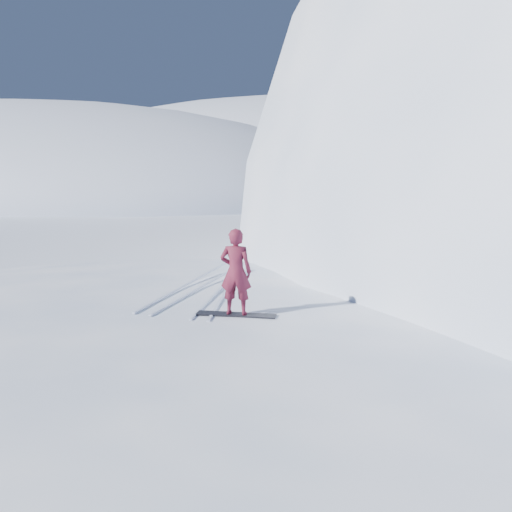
{
  "coord_description": "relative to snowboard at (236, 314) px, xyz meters",
  "views": [
    {
      "loc": [
        5.94,
        -7.36,
        5.71
      ],
      "look_at": [
        0.74,
        3.95,
        3.5
      ],
      "focal_mm": 40.0,
      "sensor_mm": 36.0,
      "label": 1
    }
  ],
  "objects": [
    {
      "name": "far_ridge_a",
      "position": [
        -70.74,
        57.05,
        -2.41
      ],
      "size": [
        120.0,
        70.0,
        28.0
      ],
      "primitive_type": "ellipsoid",
      "color": "white",
      "rests_on": "ground"
    },
    {
      "name": "near_ridge",
      "position": [
        0.26,
        0.05,
        -2.41
      ],
      "size": [
        36.0,
        28.0,
        4.8
      ],
      "primitive_type": "ellipsoid",
      "color": "white",
      "rests_on": "ground"
    },
    {
      "name": "board_tracks",
      "position": [
        -1.83,
        2.19,
        0.01
      ],
      "size": [
        2.67,
        5.96,
        0.04
      ],
      "color": "silver",
      "rests_on": "ground"
    },
    {
      "name": "far_ridge_c",
      "position": [
        -40.74,
        107.05,
        -2.41
      ],
      "size": [
        140.0,
        90.0,
        36.0
      ],
      "primitive_type": "ellipsoid",
      "color": "white",
      "rests_on": "ground"
    },
    {
      "name": "snowboard",
      "position": [
        0.0,
        0.0,
        0.0
      ],
      "size": [
        1.71,
        0.74,
        0.03
      ],
      "primitive_type": "cube",
      "rotation": [
        0.0,
        0.0,
        0.26
      ],
      "color": "black",
      "rests_on": "near_ridge"
    },
    {
      "name": "snowboarder",
      "position": [
        0.0,
        0.0,
        0.92
      ],
      "size": [
        0.75,
        0.59,
        1.81
      ],
      "primitive_type": "imported",
      "rotation": [
        0.0,
        0.0,
        3.4
      ],
      "color": "maroon",
      "rests_on": "snowboard"
    },
    {
      "name": "wind_bumps",
      "position": [
        -1.29,
        -0.83,
        -2.41
      ],
      "size": [
        16.0,
        14.4,
        1.0
      ],
      "color": "white",
      "rests_on": "ground"
    },
    {
      "name": "ground",
      "position": [
        -0.74,
        -2.95,
        -2.41
      ],
      "size": [
        400.0,
        400.0,
        0.0
      ],
      "primitive_type": "plane",
      "color": "white",
      "rests_on": "ground"
    }
  ]
}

